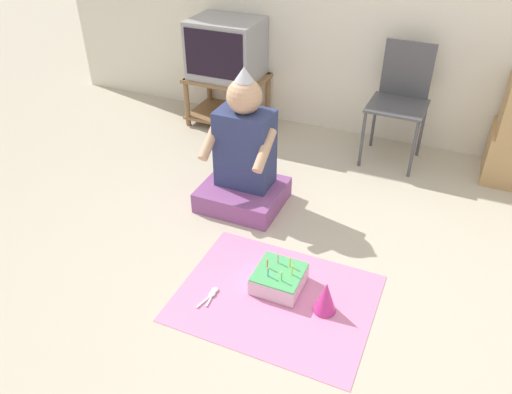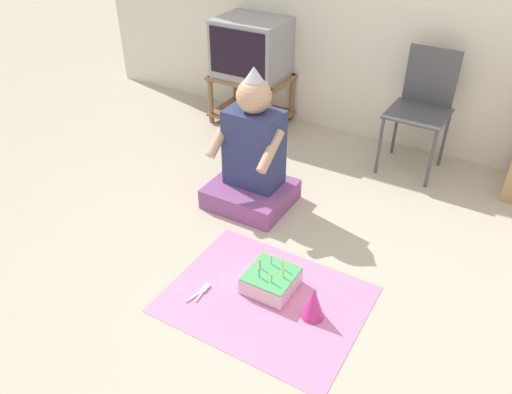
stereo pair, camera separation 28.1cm
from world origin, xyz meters
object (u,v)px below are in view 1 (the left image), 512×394
Objects in this scene: party_hat_blue at (326,297)px; folding_chair at (401,95)px; tv at (226,49)px; person_seated at (244,160)px; birthday_cake at (279,278)px.

folding_chair is at bearing 90.15° from party_hat_blue.
party_hat_blue is (0.00, -1.79, -0.41)m from folding_chair.
folding_chair is 1.84m from party_hat_blue.
folding_chair is (1.45, -0.04, -0.15)m from tv.
birthday_cake is at bearing -52.53° from person_seated.
tv is at bearing 121.11° from person_seated.
folding_chair is 3.39× the size of birthday_cake.
party_hat_blue is (0.28, -0.07, 0.04)m from birthday_cake.
party_hat_blue is at bearing -51.54° from tv.
birthday_cake is 0.29m from party_hat_blue.
tv is at bearing 178.44° from folding_chair.
folding_chair is at bearing 52.69° from person_seated.
person_seated is at bearing 127.47° from birthday_cake.
party_hat_blue reaches higher than birthday_cake.
folding_chair reaches higher than party_hat_blue.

